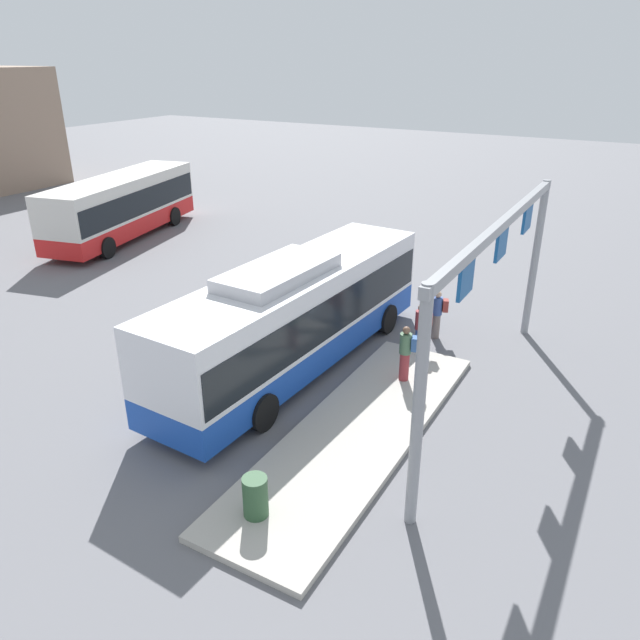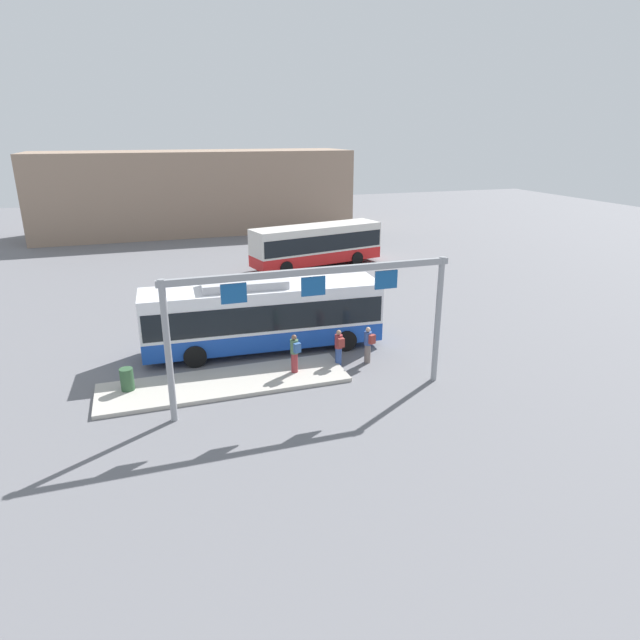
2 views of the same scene
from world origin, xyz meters
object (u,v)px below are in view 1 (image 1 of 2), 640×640
(bus_background_left, at_px, (122,203))
(bus_main, at_px, (296,311))
(trash_bin, at_px, (255,496))
(person_boarding, at_px, (421,328))
(person_waiting_near, at_px, (438,313))
(person_waiting_mid, at_px, (406,352))

(bus_background_left, bearing_deg, bus_main, 50.72)
(bus_background_left, height_order, trash_bin, bus_background_left)
(trash_bin, bearing_deg, person_boarding, -1.11)
(bus_main, bearing_deg, person_boarding, -45.03)
(bus_background_left, bearing_deg, person_boarding, 62.09)
(person_waiting_near, distance_m, person_waiting_mid, 3.47)
(person_boarding, bearing_deg, person_waiting_near, -95.89)
(bus_background_left, relative_size, person_waiting_near, 6.26)
(person_boarding, xyz_separation_m, trash_bin, (-8.77, 0.17, -0.28))
(person_waiting_mid, xyz_separation_m, trash_bin, (-6.68, 0.51, -0.44))
(bus_background_left, distance_m, trash_bin, 22.63)
(bus_main, distance_m, person_boarding, 4.08)
(person_waiting_near, relative_size, trash_bin, 1.86)
(bus_background_left, height_order, person_waiting_near, bus_background_left)
(bus_main, bearing_deg, person_waiting_mid, -77.33)
(bus_background_left, height_order, person_waiting_mid, bus_background_left)
(person_boarding, bearing_deg, bus_background_left, -18.52)
(person_waiting_near, xyz_separation_m, trash_bin, (-10.13, 0.24, -0.28))
(bus_background_left, xyz_separation_m, person_boarding, (-4.98, -18.11, -0.89))
(trash_bin, bearing_deg, bus_background_left, 52.53)
(bus_main, xyz_separation_m, person_waiting_near, (4.02, -3.02, -0.92))
(bus_background_left, bearing_deg, trash_bin, 39.99)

